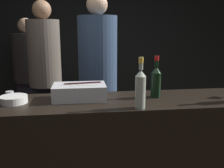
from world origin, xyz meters
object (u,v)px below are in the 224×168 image
Objects in this scene: person_in_hoodie at (29,70)px; candle_votive at (10,94)px; rose_wine_bottle at (140,87)px; person_blond_tee at (45,71)px; bowl_white at (14,99)px; ice_bin_with_bottles at (80,91)px; red_wine_bottle_burgundy at (156,80)px; person_grey_polo at (98,75)px.

candle_votive is at bearing 33.66° from person_in_hoodie.
person_blond_tee is (-0.80, 1.37, -0.10)m from rose_wine_bottle.
person_in_hoodie is (-1.14, 2.12, -0.20)m from rose_wine_bottle.
bowl_white is 1.14m from person_blond_tee.
candle_votive is at bearing -20.94° from person_blond_tee.
bowl_white is 0.18m from candle_votive.
ice_bin_with_bottles is 0.48m from bowl_white.
rose_wine_bottle is at bearing 18.23° from person_blond_tee.
person_in_hoodie reaches higher than bowl_white.
person_in_hoodie is (-1.33, 1.86, -0.19)m from red_wine_bottle_burgundy.
rose_wine_bottle is (0.88, -0.24, 0.12)m from bowl_white.
ice_bin_with_bottles is 6.48× the size of candle_votive.
person_blond_tee is (-0.99, 1.11, -0.09)m from red_wine_bottle_burgundy.
ice_bin_with_bottles is 2.05× the size of bowl_white.
person_blond_tee is (0.34, -0.75, 0.11)m from person_in_hoodie.
person_in_hoodie is at bearing -167.69° from person_blond_tee.
person_in_hoodie is at bearing 118.33° from rose_wine_bottle.
person_in_hoodie is 0.91× the size of person_blond_tee.
ice_bin_with_bottles is 1.22× the size of red_wine_bottle_burgundy.
person_in_hoodie is at bearing 111.83° from ice_bin_with_bottles.
rose_wine_bottle reaches higher than red_wine_bottle_burgundy.
red_wine_bottle_burgundy is at bearing 1.31° from bowl_white.
bowl_white reaches higher than candle_votive.
ice_bin_with_bottles is 1.17m from person_blond_tee.
rose_wine_bottle is 0.32m from red_wine_bottle_burgundy.
bowl_white is 0.11× the size of person_blond_tee.
candle_votive is 0.19× the size of red_wine_bottle_burgundy.
bowl_white is at bearing 165.02° from rose_wine_bottle.
person_grey_polo is (-0.40, 0.72, -0.08)m from red_wine_bottle_burgundy.
person_grey_polo is (0.67, 0.74, 0.03)m from bowl_white.
person_in_hoodie is 1.47m from person_grey_polo.
person_blond_tee is 0.71m from person_grey_polo.
red_wine_bottle_burgundy is 0.83m from person_grey_polo.
person_blond_tee is (-0.40, 1.10, -0.02)m from ice_bin_with_bottles.
person_in_hoodie is at bearing -28.09° from person_grey_polo.
bowl_white is at bearing -66.93° from candle_votive.
person_blond_tee reaches higher than rose_wine_bottle.
person_blond_tee is at bearing 131.69° from red_wine_bottle_burgundy.
rose_wine_bottle is 1.00m from person_grey_polo.
rose_wine_bottle is at bearing 125.15° from person_grey_polo.
person_grey_polo reaches higher than ice_bin_with_bottles.
ice_bin_with_bottles is 1.15× the size of rose_wine_bottle.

